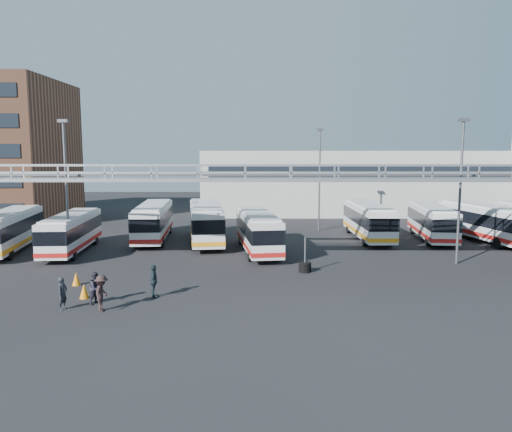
{
  "coord_description": "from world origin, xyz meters",
  "views": [
    {
      "loc": [
        -2.18,
        -27.86,
        7.97
      ],
      "look_at": [
        -2.3,
        6.0,
        3.56
      ],
      "focal_mm": 35.0,
      "sensor_mm": 36.0,
      "label": 1
    }
  ],
  "objects_px": {
    "bus_3": "(206,221)",
    "bus_7": "(432,221)",
    "bus_2": "(153,220)",
    "bus_4": "(258,230)",
    "light_pole_left": "(66,182)",
    "cone_left": "(84,291)",
    "pedestrian_b": "(96,288)",
    "tire_stack": "(305,266)",
    "pedestrian_c": "(102,293)",
    "light_pole_back": "(320,174)",
    "cone_right": "(76,279)",
    "pedestrian_a": "(63,293)",
    "bus_8": "(484,221)",
    "bus_6": "(368,220)",
    "pedestrian_d": "(154,281)",
    "bus_1": "(71,231)",
    "light_pole_mid": "(460,183)",
    "bus_0": "(9,229)"
  },
  "relations": [
    {
      "from": "bus_3",
      "to": "bus_7",
      "type": "distance_m",
      "value": 20.35
    },
    {
      "from": "bus_2",
      "to": "bus_7",
      "type": "relative_size",
      "value": 1.05
    },
    {
      "from": "bus_3",
      "to": "bus_4",
      "type": "distance_m",
      "value": 6.18
    },
    {
      "from": "light_pole_left",
      "to": "cone_left",
      "type": "relative_size",
      "value": 12.79
    },
    {
      "from": "bus_3",
      "to": "pedestrian_b",
      "type": "relative_size",
      "value": 6.75
    },
    {
      "from": "pedestrian_b",
      "to": "tire_stack",
      "type": "bearing_deg",
      "value": -29.35
    },
    {
      "from": "bus_2",
      "to": "pedestrian_c",
      "type": "relative_size",
      "value": 5.94
    },
    {
      "from": "light_pole_back",
      "to": "cone_left",
      "type": "distance_m",
      "value": 28.72
    },
    {
      "from": "light_pole_back",
      "to": "cone_right",
      "type": "bearing_deg",
      "value": -129.27
    },
    {
      "from": "light_pole_left",
      "to": "bus_2",
      "type": "bearing_deg",
      "value": 62.02
    },
    {
      "from": "bus_3",
      "to": "pedestrian_a",
      "type": "distance_m",
      "value": 19.52
    },
    {
      "from": "light_pole_back",
      "to": "bus_8",
      "type": "relative_size",
      "value": 0.93
    },
    {
      "from": "bus_6",
      "to": "pedestrian_d",
      "type": "xyz_separation_m",
      "value": [
        -15.73,
        -18.31,
        -0.89
      ]
    },
    {
      "from": "light_pole_back",
      "to": "pedestrian_b",
      "type": "relative_size",
      "value": 6.0
    },
    {
      "from": "pedestrian_c",
      "to": "bus_7",
      "type": "bearing_deg",
      "value": -48.43
    },
    {
      "from": "pedestrian_b",
      "to": "pedestrian_a",
      "type": "bearing_deg",
      "value": 154.77
    },
    {
      "from": "bus_4",
      "to": "bus_1",
      "type": "bearing_deg",
      "value": 172.64
    },
    {
      "from": "cone_left",
      "to": "light_pole_left",
      "type": "bearing_deg",
      "value": 114.63
    },
    {
      "from": "light_pole_back",
      "to": "bus_2",
      "type": "relative_size",
      "value": 0.93
    },
    {
      "from": "bus_2",
      "to": "bus_4",
      "type": "relative_size",
      "value": 1.03
    },
    {
      "from": "light_pole_left",
      "to": "pedestrian_a",
      "type": "height_order",
      "value": "light_pole_left"
    },
    {
      "from": "light_pole_back",
      "to": "bus_4",
      "type": "xyz_separation_m",
      "value": [
        -6.15,
        -10.84,
        -3.98
      ]
    },
    {
      "from": "cone_left",
      "to": "bus_3",
      "type": "bearing_deg",
      "value": 73.7
    },
    {
      "from": "light_pole_back",
      "to": "bus_1",
      "type": "relative_size",
      "value": 1.01
    },
    {
      "from": "light_pole_mid",
      "to": "bus_0",
      "type": "bearing_deg",
      "value": 172.82
    },
    {
      "from": "bus_7",
      "to": "pedestrian_c",
      "type": "xyz_separation_m",
      "value": [
        -23.54,
        -20.41,
        -0.8
      ]
    },
    {
      "from": "cone_right",
      "to": "bus_8",
      "type": "bearing_deg",
      "value": 25.58
    },
    {
      "from": "bus_4",
      "to": "bus_3",
      "type": "bearing_deg",
      "value": 129.87
    },
    {
      "from": "pedestrian_c",
      "to": "tire_stack",
      "type": "xyz_separation_m",
      "value": [
        10.94,
        8.18,
        -0.52
      ]
    },
    {
      "from": "light_pole_mid",
      "to": "pedestrian_d",
      "type": "distance_m",
      "value": 22.07
    },
    {
      "from": "cone_right",
      "to": "tire_stack",
      "type": "bearing_deg",
      "value": 13.41
    },
    {
      "from": "light_pole_back",
      "to": "pedestrian_b",
      "type": "xyz_separation_m",
      "value": [
        -14.65,
        -24.48,
        -4.88
      ]
    },
    {
      "from": "bus_7",
      "to": "bus_4",
      "type": "bearing_deg",
      "value": -154.47
    },
    {
      "from": "bus_4",
      "to": "bus_6",
      "type": "relative_size",
      "value": 0.99
    },
    {
      "from": "bus_0",
      "to": "bus_1",
      "type": "height_order",
      "value": "bus_0"
    },
    {
      "from": "bus_1",
      "to": "bus_4",
      "type": "distance_m",
      "value": 14.77
    },
    {
      "from": "bus_3",
      "to": "cone_right",
      "type": "bearing_deg",
      "value": -122.29
    },
    {
      "from": "light_pole_mid",
      "to": "bus_4",
      "type": "distance_m",
      "value": 15.27
    },
    {
      "from": "pedestrian_b",
      "to": "light_pole_left",
      "type": "bearing_deg",
      "value": 56.66
    },
    {
      "from": "bus_0",
      "to": "cone_right",
      "type": "height_order",
      "value": "bus_0"
    },
    {
      "from": "pedestrian_a",
      "to": "pedestrian_d",
      "type": "distance_m",
      "value": 4.68
    },
    {
      "from": "bus_1",
      "to": "bus_8",
      "type": "bearing_deg",
      "value": 4.19
    },
    {
      "from": "pedestrian_d",
      "to": "bus_3",
      "type": "bearing_deg",
      "value": -14.49
    },
    {
      "from": "bus_4",
      "to": "pedestrian_c",
      "type": "distance_m",
      "value": 16.8
    },
    {
      "from": "light_pole_mid",
      "to": "bus_4",
      "type": "bearing_deg",
      "value": 163.62
    },
    {
      "from": "cone_right",
      "to": "bus_0",
      "type": "bearing_deg",
      "value": 131.56
    },
    {
      "from": "pedestrian_a",
      "to": "pedestrian_b",
      "type": "xyz_separation_m",
      "value": [
        1.38,
        0.97,
        0.01
      ]
    },
    {
      "from": "light_pole_back",
      "to": "bus_6",
      "type": "bearing_deg",
      "value": -52.4
    },
    {
      "from": "bus_3",
      "to": "cone_right",
      "type": "distance_m",
      "value": 15.55
    },
    {
      "from": "light_pole_back",
      "to": "pedestrian_c",
      "type": "bearing_deg",
      "value": -118.57
    }
  ]
}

